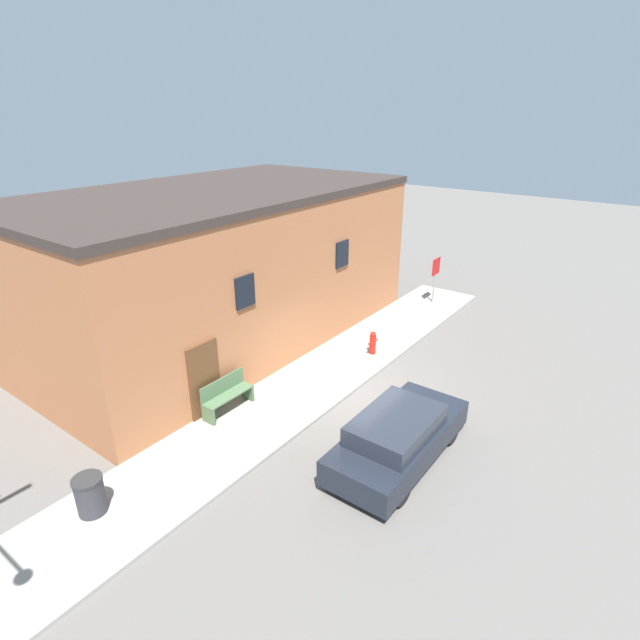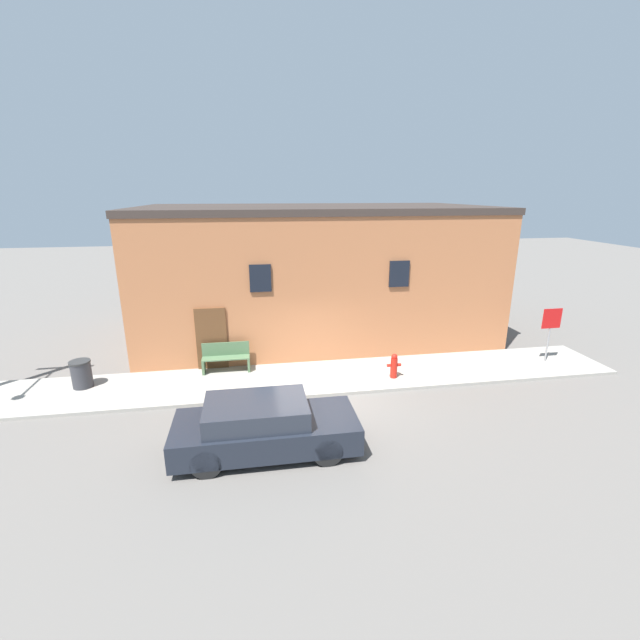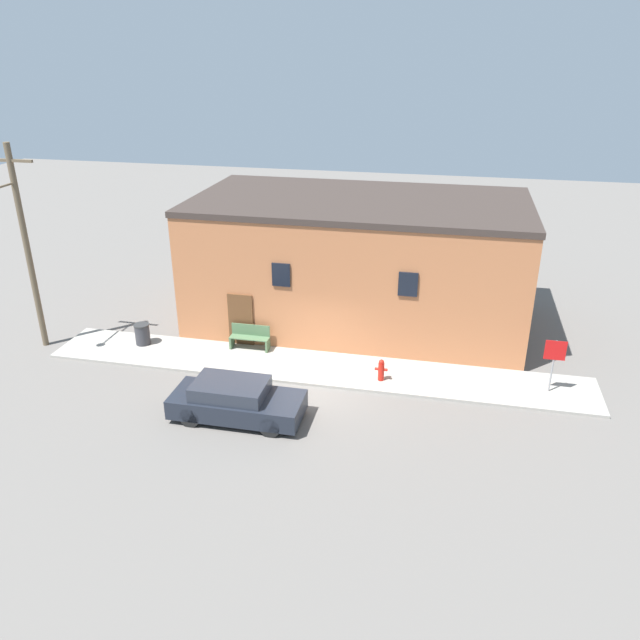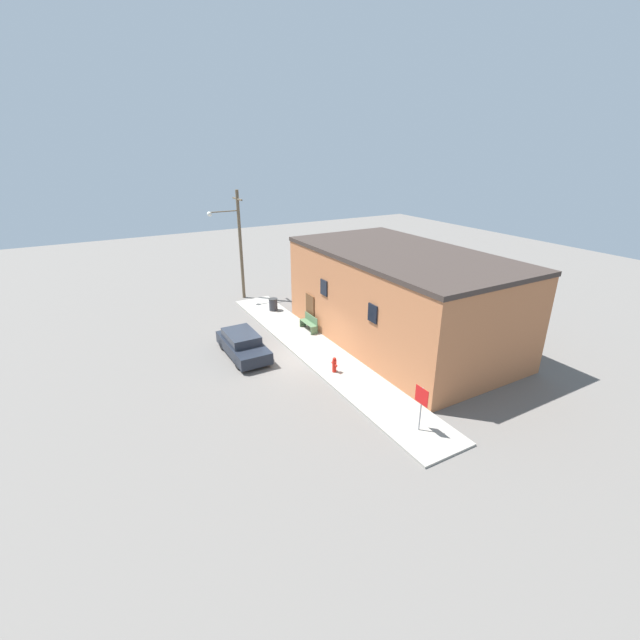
% 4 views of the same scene
% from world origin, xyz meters
% --- Properties ---
extents(ground_plane, '(80.00, 80.00, 0.00)m').
position_xyz_m(ground_plane, '(0.00, 0.00, 0.00)').
color(ground_plane, '#66605B').
extents(sidewalk, '(20.15, 2.57, 0.10)m').
position_xyz_m(sidewalk, '(0.00, 1.29, 0.05)').
color(sidewalk, '#9E998E').
rests_on(sidewalk, ground).
extents(brick_building, '(13.59, 7.37, 5.30)m').
position_xyz_m(brick_building, '(0.86, 6.19, 2.65)').
color(brick_building, '#B26B42').
rests_on(brick_building, ground).
extents(fire_hydrant, '(0.46, 0.22, 0.81)m').
position_xyz_m(fire_hydrant, '(2.57, 0.80, 0.50)').
color(fire_hydrant, red).
rests_on(fire_hydrant, sidewalk).
extents(stop_sign, '(0.70, 0.06, 1.92)m').
position_xyz_m(stop_sign, '(8.31, 1.24, 1.44)').
color(stop_sign, gray).
rests_on(stop_sign, sidewalk).
extents(bench, '(1.54, 0.44, 0.96)m').
position_xyz_m(bench, '(-2.74, 2.23, 0.57)').
color(bench, '#4C6B47').
rests_on(bench, sidewalk).
extents(trash_bin, '(0.60, 0.60, 0.85)m').
position_xyz_m(trash_bin, '(-7.03, 1.70, 0.53)').
color(trash_bin, '#333338').
rests_on(trash_bin, sidewalk).
extents(utility_pole, '(1.80, 2.33, 7.89)m').
position_xyz_m(utility_pole, '(-10.91, 0.81, 4.31)').
color(utility_pole, brown).
rests_on(utility_pole, ground).
extents(parked_car, '(4.22, 1.74, 1.28)m').
position_xyz_m(parked_car, '(-1.68, -2.46, 0.63)').
color(parked_car, black).
rests_on(parked_car, ground).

